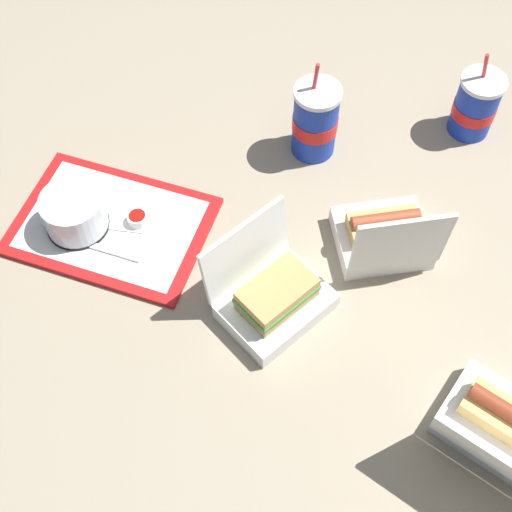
{
  "coord_description": "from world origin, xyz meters",
  "views": [
    {
      "loc": [
        -0.09,
        0.7,
        1.15
      ],
      "look_at": [
        -0.03,
        0.01,
        0.05
      ],
      "focal_mm": 50.0,
      "sensor_mm": 36.0,
      "label": 1
    }
  ],
  "objects_px": {
    "food_tray": "(112,226)",
    "plastic_fork": "(113,250)",
    "cake_container": "(74,214)",
    "soda_cup_front": "(315,121)",
    "clamshell_hotdog_corner": "(384,235)",
    "ketchup_cup": "(138,219)",
    "clamshell_sandwich_back": "(273,296)",
    "clamshell_hotdog_left": "(505,430)",
    "soda_cup_left": "(475,105)"
  },
  "relations": [
    {
      "from": "ketchup_cup",
      "to": "clamshell_hotdog_corner",
      "type": "distance_m",
      "value": 0.47
    },
    {
      "from": "clamshell_sandwich_back",
      "to": "clamshell_hotdog_corner",
      "type": "bearing_deg",
      "value": -142.81
    },
    {
      "from": "ketchup_cup",
      "to": "clamshell_hotdog_left",
      "type": "bearing_deg",
      "value": 150.87
    },
    {
      "from": "clamshell_sandwich_back",
      "to": "clamshell_hotdog_corner",
      "type": "height_order",
      "value": "clamshell_hotdog_corner"
    },
    {
      "from": "clamshell_hotdog_left",
      "to": "clamshell_sandwich_back",
      "type": "height_order",
      "value": "clamshell_sandwich_back"
    },
    {
      "from": "clamshell_sandwich_back",
      "to": "soda_cup_front",
      "type": "distance_m",
      "value": 0.4
    },
    {
      "from": "clamshell_sandwich_back",
      "to": "soda_cup_left",
      "type": "distance_m",
      "value": 0.61
    },
    {
      "from": "clamshell_sandwich_back",
      "to": "soda_cup_front",
      "type": "bearing_deg",
      "value": -98.05
    },
    {
      "from": "food_tray",
      "to": "soda_cup_front",
      "type": "height_order",
      "value": "soda_cup_front"
    },
    {
      "from": "cake_container",
      "to": "soda_cup_front",
      "type": "xyz_separation_m",
      "value": [
        -0.45,
        -0.25,
        0.03
      ]
    },
    {
      "from": "food_tray",
      "to": "clamshell_hotdog_left",
      "type": "xyz_separation_m",
      "value": [
        -0.71,
        0.36,
        0.03
      ]
    },
    {
      "from": "clamshell_hotdog_left",
      "to": "ketchup_cup",
      "type": "bearing_deg",
      "value": -29.13
    },
    {
      "from": "food_tray",
      "to": "ketchup_cup",
      "type": "relative_size",
      "value": 10.54
    },
    {
      "from": "clamshell_hotdog_left",
      "to": "clamshell_hotdog_corner",
      "type": "height_order",
      "value": "clamshell_hotdog_corner"
    },
    {
      "from": "clamshell_sandwich_back",
      "to": "clamshell_hotdog_corner",
      "type": "distance_m",
      "value": 0.25
    },
    {
      "from": "clamshell_hotdog_left",
      "to": "clamshell_hotdog_corner",
      "type": "distance_m",
      "value": 0.41
    },
    {
      "from": "food_tray",
      "to": "plastic_fork",
      "type": "bearing_deg",
      "value": 105.38
    },
    {
      "from": "plastic_fork",
      "to": "clamshell_hotdog_corner",
      "type": "height_order",
      "value": "clamshell_hotdog_corner"
    },
    {
      "from": "soda_cup_front",
      "to": "plastic_fork",
      "type": "bearing_deg",
      "value": 39.52
    },
    {
      "from": "clamshell_sandwich_back",
      "to": "clamshell_hotdog_corner",
      "type": "xyz_separation_m",
      "value": [
        -0.2,
        -0.15,
        -0.0
      ]
    },
    {
      "from": "soda_cup_left",
      "to": "cake_container",
      "type": "bearing_deg",
      "value": 23.23
    },
    {
      "from": "plastic_fork",
      "to": "soda_cup_left",
      "type": "xyz_separation_m",
      "value": [
        -0.7,
        -0.39,
        0.05
      ]
    },
    {
      "from": "clamshell_hotdog_corner",
      "to": "soda_cup_left",
      "type": "relative_size",
      "value": 1.02
    },
    {
      "from": "food_tray",
      "to": "ketchup_cup",
      "type": "xyz_separation_m",
      "value": [
        -0.05,
        -0.01,
        0.02
      ]
    },
    {
      "from": "cake_container",
      "to": "clamshell_sandwich_back",
      "type": "distance_m",
      "value": 0.42
    },
    {
      "from": "cake_container",
      "to": "clamshell_sandwich_back",
      "type": "xyz_separation_m",
      "value": [
        -0.39,
        0.14,
        -0.01
      ]
    },
    {
      "from": "clamshell_hotdog_left",
      "to": "soda_cup_front",
      "type": "bearing_deg",
      "value": -61.08
    },
    {
      "from": "food_tray",
      "to": "plastic_fork",
      "type": "relative_size",
      "value": 3.83
    },
    {
      "from": "ketchup_cup",
      "to": "clamshell_sandwich_back",
      "type": "relative_size",
      "value": 0.16
    },
    {
      "from": "clamshell_hotdog_corner",
      "to": "soda_cup_front",
      "type": "relative_size",
      "value": 0.91
    },
    {
      "from": "plastic_fork",
      "to": "clamshell_hotdog_corner",
      "type": "relative_size",
      "value": 0.54
    },
    {
      "from": "ketchup_cup",
      "to": "clamshell_sandwich_back",
      "type": "distance_m",
      "value": 0.32
    },
    {
      "from": "clamshell_hotdog_corner",
      "to": "soda_cup_front",
      "type": "height_order",
      "value": "soda_cup_front"
    },
    {
      "from": "clamshell_hotdog_corner",
      "to": "soda_cup_front",
      "type": "distance_m",
      "value": 0.28
    },
    {
      "from": "cake_container",
      "to": "soda_cup_front",
      "type": "bearing_deg",
      "value": -150.85
    },
    {
      "from": "clamshell_sandwich_back",
      "to": "ketchup_cup",
      "type": "bearing_deg",
      "value": -30.03
    },
    {
      "from": "food_tray",
      "to": "clamshell_hotdog_left",
      "type": "relative_size",
      "value": 1.56
    },
    {
      "from": "food_tray",
      "to": "clamshell_hotdog_corner",
      "type": "bearing_deg",
      "value": 179.87
    },
    {
      "from": "ketchup_cup",
      "to": "soda_cup_left",
      "type": "relative_size",
      "value": 0.2
    },
    {
      "from": "soda_cup_left",
      "to": "clamshell_sandwich_back",
      "type": "bearing_deg",
      "value": 50.95
    },
    {
      "from": "clamshell_hotdog_corner",
      "to": "cake_container",
      "type": "bearing_deg",
      "value": 0.77
    },
    {
      "from": "cake_container",
      "to": "plastic_fork",
      "type": "distance_m",
      "value": 0.1
    },
    {
      "from": "clamshell_sandwich_back",
      "to": "soda_cup_front",
      "type": "relative_size",
      "value": 1.1
    },
    {
      "from": "food_tray",
      "to": "plastic_fork",
      "type": "distance_m",
      "value": 0.07
    },
    {
      "from": "food_tray",
      "to": "clamshell_sandwich_back",
      "type": "height_order",
      "value": "clamshell_sandwich_back"
    },
    {
      "from": "clamshell_hotdog_left",
      "to": "soda_cup_front",
      "type": "relative_size",
      "value": 1.19
    },
    {
      "from": "food_tray",
      "to": "soda_cup_left",
      "type": "relative_size",
      "value": 2.09
    },
    {
      "from": "soda_cup_left",
      "to": "soda_cup_front",
      "type": "distance_m",
      "value": 0.34
    },
    {
      "from": "plastic_fork",
      "to": "soda_cup_front",
      "type": "bearing_deg",
      "value": -126.71
    },
    {
      "from": "cake_container",
      "to": "clamshell_sandwich_back",
      "type": "height_order",
      "value": "clamshell_sandwich_back"
    }
  ]
}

